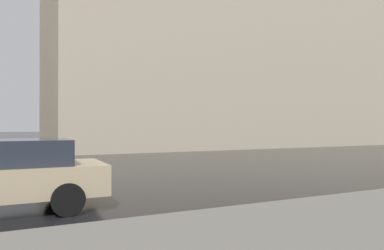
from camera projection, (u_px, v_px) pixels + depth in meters
name	position (u px, v px, depth m)	size (l,w,h in m)	color
haussmann_block_corner	(212.00, 13.00, 34.85)	(18.11, 29.87, 25.84)	tan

